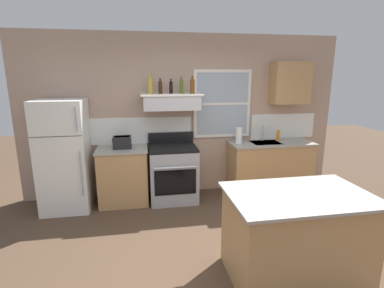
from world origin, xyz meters
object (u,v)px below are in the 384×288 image
at_px(toaster, 122,142).
at_px(bottle_brown_stout, 160,87).
at_px(bottle_balsamic_dark, 171,87).
at_px(bottle_amber_wine, 192,86).
at_px(bottle_champagne_gold_foil, 150,85).
at_px(paper_towel_roll, 239,135).
at_px(refrigerator, 64,156).
at_px(kitchen_island, 296,235).
at_px(bottle_olive_oil_square, 181,86).
at_px(stove_range, 173,173).
at_px(dish_soap_bottle, 278,135).

distance_m(toaster, bottle_brown_stout, 1.05).
relative_size(bottle_balsamic_dark, bottle_amber_wine, 0.84).
distance_m(bottle_champagne_gold_foil, paper_towel_roll, 1.67).
bearing_deg(refrigerator, toaster, 3.77).
bearing_deg(kitchen_island, bottle_amber_wine, 107.31).
distance_m(bottle_olive_oil_square, bottle_amber_wine, 0.18).
distance_m(toaster, paper_towel_roll, 1.91).
distance_m(refrigerator, bottle_brown_stout, 1.80).
relative_size(toaster, stove_range, 0.27).
distance_m(bottle_olive_oil_square, dish_soap_bottle, 1.92).
xyz_separation_m(bottle_champagne_gold_foil, paper_towel_roll, (1.45, -0.11, -0.83)).
bearing_deg(bottle_amber_wine, bottle_champagne_gold_foil, 171.80).
xyz_separation_m(refrigerator, bottle_amber_wine, (1.98, 0.08, 1.02)).
xyz_separation_m(toaster, bottle_balsamic_dark, (0.79, 0.11, 0.83)).
bearing_deg(refrigerator, kitchen_island, -38.23).
xyz_separation_m(toaster, bottle_olive_oil_square, (0.96, 0.10, 0.85)).
bearing_deg(refrigerator, bottle_champagne_gold_foil, 7.37).
distance_m(bottle_champagne_gold_foil, bottle_brown_stout, 0.16).
height_order(stove_range, bottle_olive_oil_square, bottle_olive_oil_square).
height_order(bottle_brown_stout, bottle_olive_oil_square, bottle_olive_oil_square).
xyz_separation_m(bottle_brown_stout, bottle_amber_wine, (0.50, -0.08, 0.02)).
height_order(bottle_amber_wine, dish_soap_bottle, bottle_amber_wine).
distance_m(refrigerator, bottle_champagne_gold_foil, 1.69).
xyz_separation_m(bottle_balsamic_dark, bottle_amber_wine, (0.33, -0.09, 0.02)).
height_order(bottle_balsamic_dark, kitchen_island, bottle_balsamic_dark).
height_order(bottle_balsamic_dark, dish_soap_bottle, bottle_balsamic_dark).
relative_size(bottle_champagne_gold_foil, paper_towel_roll, 1.15).
relative_size(refrigerator, toaster, 5.68).
bearing_deg(bottle_brown_stout, stove_range, -39.73).
bearing_deg(bottle_amber_wine, dish_soap_bottle, 3.08).
bearing_deg(stove_range, refrigerator, -179.20).
xyz_separation_m(toaster, stove_range, (0.79, -0.03, -0.54)).
bearing_deg(dish_soap_bottle, toaster, -177.78).
height_order(bottle_balsamic_dark, bottle_amber_wine, bottle_amber_wine).
bearing_deg(bottle_balsamic_dark, dish_soap_bottle, -0.30).
bearing_deg(dish_soap_bottle, stove_range, -175.82).
relative_size(stove_range, paper_towel_roll, 4.04).
bearing_deg(bottle_balsamic_dark, bottle_champagne_gold_foil, 179.74).
bearing_deg(stove_range, bottle_amber_wine, 9.26).
height_order(refrigerator, paper_towel_roll, refrigerator).
bearing_deg(kitchen_island, bottle_olive_oil_square, 110.47).
distance_m(stove_range, bottle_brown_stout, 1.40).
relative_size(refrigerator, stove_range, 1.55).
relative_size(bottle_champagne_gold_foil, kitchen_island, 0.22).
bearing_deg(dish_soap_bottle, refrigerator, -177.40).
bearing_deg(paper_towel_roll, bottle_balsamic_dark, 174.39).
distance_m(stove_range, bottle_balsamic_dark, 1.39).
distance_m(refrigerator, bottle_amber_wine, 2.23).
height_order(bottle_champagne_gold_foil, bottle_brown_stout, bottle_champagne_gold_foil).
bearing_deg(bottle_amber_wine, refrigerator, -177.77).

